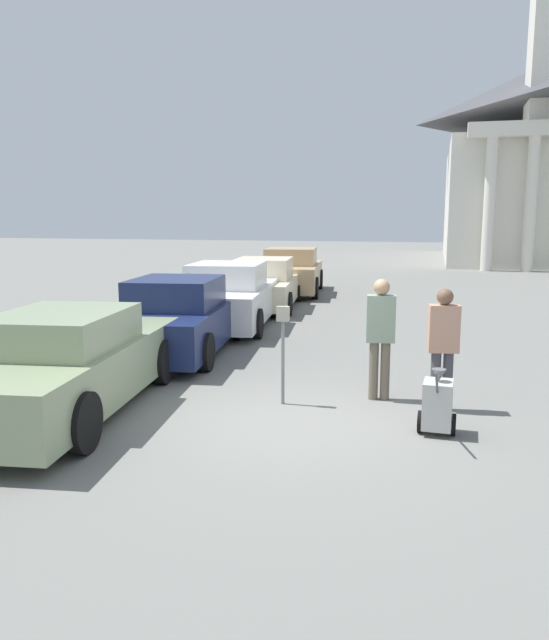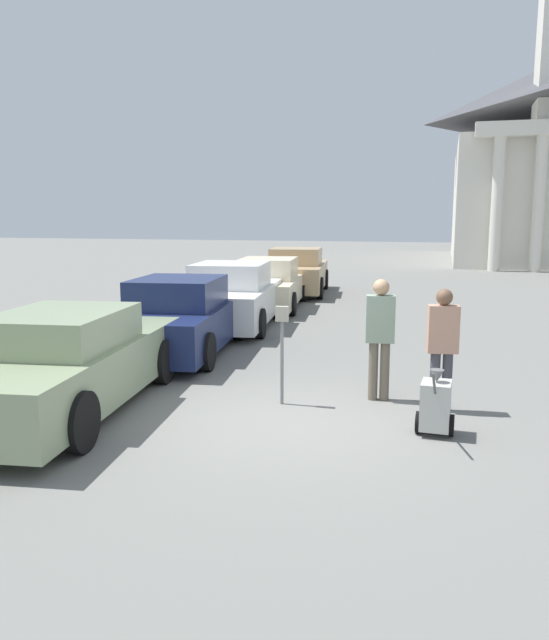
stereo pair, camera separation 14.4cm
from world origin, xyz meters
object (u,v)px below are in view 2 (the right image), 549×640
at_px(parked_car_sage, 68,363).
at_px(church, 539,160).
at_px(person_worker, 380,331).
at_px(equipment_cart, 436,405).
at_px(person_supervisor, 443,342).
at_px(parking_meter, 282,337).
at_px(parked_car_tan, 297,272).
at_px(parked_car_white, 232,297).
at_px(parked_car_cream, 269,285).
at_px(parked_car_navy, 181,318).

distance_m(parked_car_sage, church, 36.13).
bearing_deg(person_worker, equipment_cart, 114.37).
bearing_deg(person_supervisor, parking_meter, -1.69).
relative_size(parked_car_tan, church, 0.21).
height_order(equipment_cart, church, church).
xyz_separation_m(parked_car_sage, parked_car_white, (0.00, 7.06, 0.05)).
height_order(person_worker, person_supervisor, person_worker).
bearing_deg(person_worker, parked_car_white, -60.10).
xyz_separation_m(parked_car_white, person_worker, (4.19, -5.40, 0.32)).
relative_size(parked_car_sage, church, 0.22).
bearing_deg(person_worker, parked_car_cream, -72.33).
distance_m(parked_car_tan, person_supervisor, 13.67).
relative_size(parked_car_navy, parked_car_cream, 0.96).
xyz_separation_m(person_supervisor, equipment_cart, (-0.05, -1.04, -0.61)).
xyz_separation_m(person_supervisor, church, (5.23, 32.84, 5.07)).
relative_size(parked_car_sage, person_worker, 2.82).
distance_m(parked_car_white, parked_car_cream, 3.35).
height_order(parked_car_white, parked_car_tan, parked_car_tan).
height_order(person_worker, equipment_cart, person_worker).
bearing_deg(church, parked_car_cream, -113.44).
xyz_separation_m(parked_car_cream, person_supervisor, (5.09, -9.04, 0.31)).
bearing_deg(person_supervisor, parked_car_navy, -35.55).
bearing_deg(parked_car_cream, parked_car_white, -97.26).
relative_size(parked_car_cream, parked_car_tan, 1.01).
height_order(parked_car_tan, parking_meter, parked_car_tan).
xyz_separation_m(parking_meter, equipment_cart, (2.20, -0.75, -0.62)).
bearing_deg(parked_car_tan, parked_car_cream, -97.24).
height_order(parked_car_cream, equipment_cart, parked_car_cream).
bearing_deg(parking_meter, parked_car_cream, 106.92).
distance_m(parked_car_sage, parked_car_cream, 10.41).
bearing_deg(person_worker, parked_car_tan, -79.23).
bearing_deg(parking_meter, church, 77.28).
xyz_separation_m(parked_car_white, equipment_cart, (5.04, -6.74, -0.35)).
bearing_deg(parked_car_tan, parked_car_navy, -97.25).
relative_size(parked_car_sage, parking_meter, 3.54).
bearing_deg(parked_car_white, parking_meter, -71.87).
distance_m(parked_car_cream, church, 26.49).
xyz_separation_m(parked_car_white, person_supervisor, (5.09, -5.70, 0.26)).
xyz_separation_m(parked_car_tan, equipment_cart, (5.04, -13.72, -0.37)).
relative_size(parked_car_cream, person_supervisor, 2.86).
distance_m(parked_car_tan, parking_meter, 13.28).
xyz_separation_m(parked_car_white, parked_car_tan, (-0.00, 6.99, 0.02)).
relative_size(parked_car_cream, person_worker, 2.73).
height_order(person_supervisor, equipment_cart, person_supervisor).
xyz_separation_m(parked_car_navy, parked_car_cream, (0.00, 6.50, -0.02)).
distance_m(parked_car_white, equipment_cart, 8.42).
xyz_separation_m(parked_car_navy, parked_car_tan, (-0.00, 10.14, 0.05)).
xyz_separation_m(parking_meter, person_supervisor, (2.25, 0.29, -0.01)).
relative_size(parking_meter, church, 0.06).
relative_size(parked_car_tan, person_worker, 2.70).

